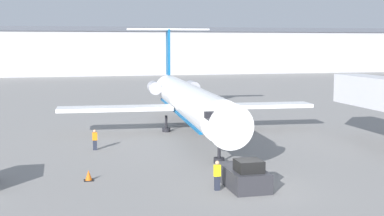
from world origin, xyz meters
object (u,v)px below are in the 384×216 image
(pushback_tug, at_px, (244,176))
(traffic_cone_left, at_px, (89,176))
(worker_near_tug, at_px, (217,175))
(worker_by_wing, at_px, (95,139))
(airplane_main, at_px, (189,100))

(pushback_tug, xyz_separation_m, traffic_cone_left, (-9.07, 3.83, -0.38))
(pushback_tug, relative_size, traffic_cone_left, 6.30)
(worker_near_tug, relative_size, traffic_cone_left, 2.65)
(worker_near_tug, distance_m, worker_by_wing, 15.30)
(pushback_tug, xyz_separation_m, worker_by_wing, (-8.04, 13.64, 0.18))
(pushback_tug, bearing_deg, worker_by_wing, 120.53)
(worker_by_wing, bearing_deg, pushback_tug, -59.47)
(airplane_main, relative_size, worker_near_tug, 18.40)
(traffic_cone_left, bearing_deg, worker_by_wing, 84.00)
(worker_near_tug, bearing_deg, worker_by_wing, 114.18)
(airplane_main, relative_size, pushback_tug, 7.74)
(worker_near_tug, xyz_separation_m, traffic_cone_left, (-7.30, 4.14, -0.62))
(worker_by_wing, bearing_deg, airplane_main, 33.33)
(worker_near_tug, bearing_deg, traffic_cone_left, 150.42)
(pushback_tug, relative_size, worker_near_tug, 2.38)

